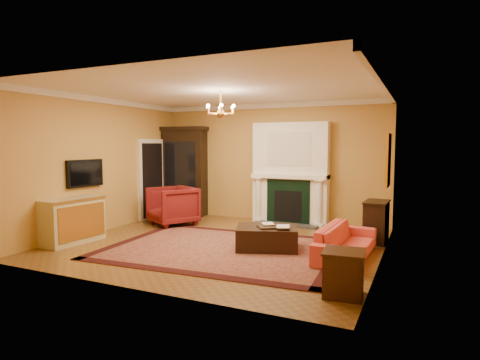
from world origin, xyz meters
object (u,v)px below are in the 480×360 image
Objects in this scene: end_table at (344,274)px; console_table at (376,222)px; leather_ottoman at (267,238)px; china_cabinet at (186,173)px; commode at (72,221)px; wingback_armchair at (173,204)px; coral_sofa at (346,236)px; pedestal_table at (174,207)px.

console_table is (0.06, 3.20, 0.12)m from end_table.
china_cabinet is at bearing 123.07° from leather_ottoman.
wingback_armchair is at bearing 75.49° from commode.
end_table is at bearing -168.32° from coral_sofa.
wingback_armchair is 0.44m from pedestal_table.
wingback_armchair is 5.52m from end_table.
coral_sofa is (4.83, -2.47, -0.80)m from china_cabinet.
wingback_armchair is 1.28× the size of console_table.
leather_ottoman is at bearing -138.45° from console_table.
console_table is at bearing 88.93° from end_table.
wingback_armchair is 4.51m from coral_sofa.
pedestal_table is 4.92m from console_table.
commode is at bearing -152.28° from console_table.
pedestal_table is 0.34× the size of coral_sofa.
console_table reaches higher than pedestal_table.
console_table is at bearing 19.03° from leather_ottoman.
wingback_armchair is 1.82× the size of end_table.
end_table reaches higher than leather_ottoman.
end_table is at bearing -88.59° from console_table.
commode reaches higher than leather_ottoman.
pedestal_table is at bearing -80.64° from china_cabinet.
end_table is at bearing -46.08° from china_cabinet.
pedestal_table is 2.79m from commode.
console_table reaches higher than coral_sofa.
leather_ottoman is at bearing 134.66° from end_table.
pedestal_table is 0.57× the size of leather_ottoman.
coral_sofa is 1.42m from console_table.
leather_ottoman is at bearing 21.27° from commode.
wingback_armchair is at bearing 147.52° from end_table.
china_cabinet reaches higher than end_table.
commode is 3.90m from leather_ottoman.
commode is at bearing 105.93° from coral_sofa.
china_cabinet is 1.28m from pedestal_table.
coral_sofa is (4.56, -1.50, 0.00)m from pedestal_table.
end_table is 0.70× the size of console_table.
pedestal_table is (-0.20, 0.37, -0.15)m from wingback_armchair.
commode is at bearing 173.65° from end_table.
coral_sofa is 1.45m from leather_ottoman.
commode reaches higher than console_table.
commode is 1.09× the size of leather_ottoman.
console_table reaches higher than leather_ottoman.
commode is at bearing 177.07° from leather_ottoman.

